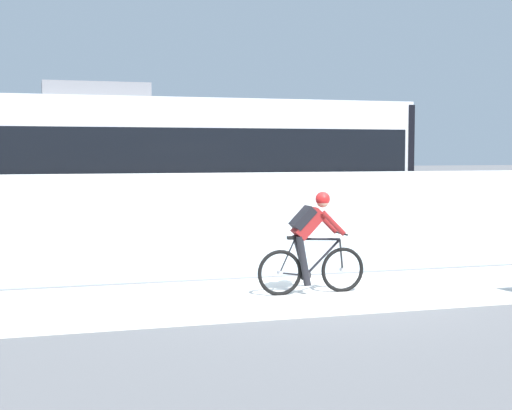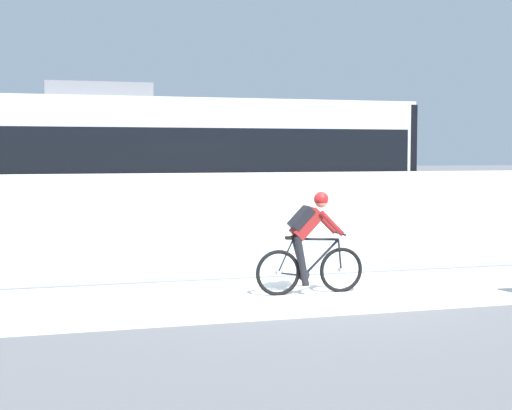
% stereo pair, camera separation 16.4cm
% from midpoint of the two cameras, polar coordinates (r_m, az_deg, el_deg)
% --- Properties ---
extents(ground_plane, '(200.00, 200.00, 0.00)m').
position_cam_midpoint_polar(ground_plane, '(12.04, 5.20, -6.67)').
color(ground_plane, slate).
extents(bike_path_deck, '(32.00, 3.20, 0.01)m').
position_cam_midpoint_polar(bike_path_deck, '(12.04, 5.20, -6.64)').
color(bike_path_deck, silver).
rests_on(bike_path_deck, ground).
extents(glass_parapet, '(32.00, 0.05, 1.04)m').
position_cam_midpoint_polar(glass_parapet, '(13.68, 2.40, -3.15)').
color(glass_parapet, silver).
rests_on(glass_parapet, ground).
extents(concrete_barrier_wall, '(32.00, 0.36, 1.81)m').
position_cam_midpoint_polar(concrete_barrier_wall, '(15.35, 0.28, -0.93)').
color(concrete_barrier_wall, white).
rests_on(concrete_barrier_wall, ground).
extents(tram_rail_near, '(32.00, 0.08, 0.01)m').
position_cam_midpoint_polar(tram_rail_near, '(17.82, -1.97, -3.15)').
color(tram_rail_near, '#595654').
rests_on(tram_rail_near, ground).
extents(tram_rail_far, '(32.00, 0.08, 0.01)m').
position_cam_midpoint_polar(tram_rail_far, '(19.21, -3.01, -2.64)').
color(tram_rail_far, '#595654').
rests_on(tram_rail_far, ground).
extents(tram, '(11.06, 2.54, 3.81)m').
position_cam_midpoint_polar(tram, '(18.20, -5.30, 2.94)').
color(tram, silver).
rests_on(tram, ground).
extents(cyclist_on_bike, '(1.77, 0.58, 1.61)m').
position_cam_midpoint_polar(cyclist_on_bike, '(11.85, 4.46, -2.92)').
color(cyclist_on_bike, black).
rests_on(cyclist_on_bike, ground).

